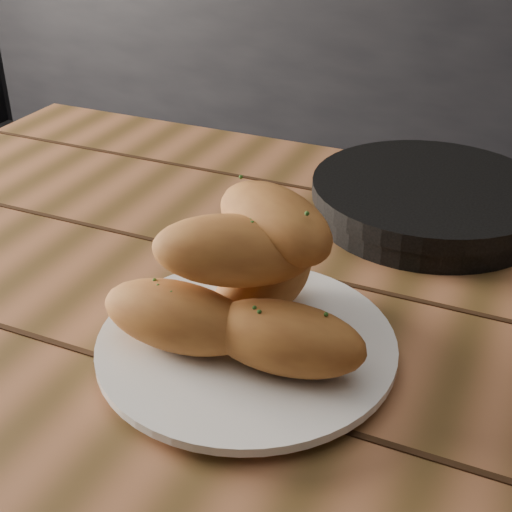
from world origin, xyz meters
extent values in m
cube|color=black|center=(0.00, 1.70, 0.45)|extent=(2.80, 0.60, 0.90)
cube|color=#965B38|center=(0.32, 0.01, 0.73)|extent=(1.46, 0.90, 0.04)
cylinder|color=brown|center=(-0.33, 0.36, 0.35)|extent=(0.07, 0.07, 0.71)
cylinder|color=white|center=(0.19, -0.03, 0.76)|extent=(0.23, 0.23, 0.01)
cylinder|color=white|center=(0.19, -0.03, 0.76)|extent=(0.26, 0.26, 0.01)
ellipsoid|color=#B27031|center=(0.14, -0.06, 0.80)|extent=(0.14, 0.06, 0.06)
ellipsoid|color=#B27031|center=(0.23, -0.05, 0.80)|extent=(0.14, 0.07, 0.06)
ellipsoid|color=#B27031|center=(0.18, 0.02, 0.80)|extent=(0.08, 0.14, 0.06)
ellipsoid|color=#B27031|center=(0.18, -0.04, 0.86)|extent=(0.15, 0.10, 0.06)
ellipsoid|color=#B27031|center=(0.20, -0.01, 0.87)|extent=(0.14, 0.11, 0.06)
cylinder|color=black|center=(0.27, 0.30, 0.77)|extent=(0.27, 0.27, 0.03)
cylinder|color=black|center=(0.27, 0.30, 0.79)|extent=(0.28, 0.28, 0.02)
camera|label=1|loc=(0.40, -0.48, 1.14)|focal=50.00mm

